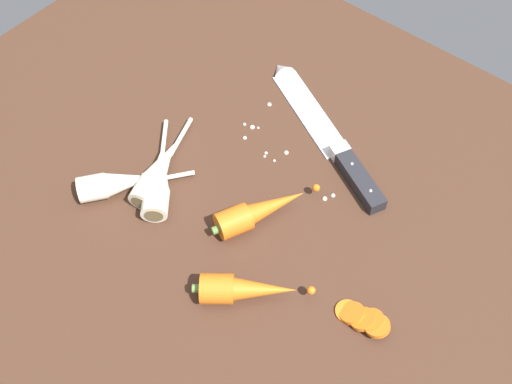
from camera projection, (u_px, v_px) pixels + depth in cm
name	position (u px, v px, depth cm)	size (l,w,h in cm)	color
ground_plane	(264.00, 197.00, 97.82)	(120.00, 90.00, 4.00)	#42281C
chefs_knife	(322.00, 128.00, 102.42)	(32.71, 18.15, 4.18)	silver
whole_carrot	(258.00, 211.00, 91.36)	(9.59, 16.49, 4.20)	orange
whole_carrot_second	(244.00, 289.00, 84.21)	(13.68, 11.57, 4.20)	orange
parsnip_front	(158.00, 181.00, 94.60)	(13.86, 16.29, 4.00)	silver
parsnip_mid_left	(117.00, 184.00, 94.37)	(12.52, 15.45, 4.00)	silver
parsnip_mid_right	(158.00, 173.00, 95.54)	(8.24, 18.25, 4.00)	silver
carrot_slice_stack	(362.00, 318.00, 83.18)	(7.87, 4.04, 2.63)	orange
mince_crumbs	(299.00, 148.00, 100.40)	(20.35, 11.16, 0.87)	silver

